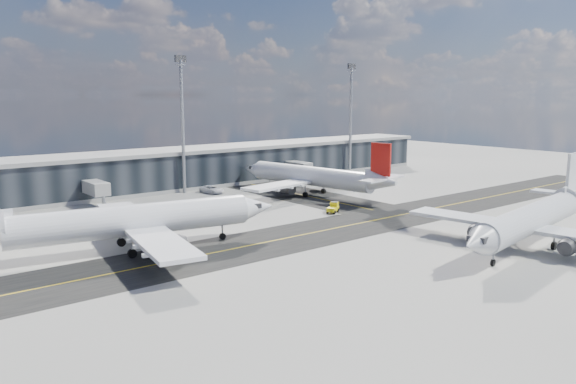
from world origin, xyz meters
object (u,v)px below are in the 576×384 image
airliner_redtail (313,177)px  airliner_af (128,221)px  service_van (212,189)px  airliner_near (532,219)px  baggage_tug (333,207)px

airliner_redtail → airliner_af: bearing=-169.8°
service_van → airliner_af: bearing=-145.6°
airliner_af → airliner_near: (44.54, -32.52, -0.26)m
airliner_near → baggage_tug: 34.39m
airliner_af → baggage_tug: bearing=102.1°
airliner_redtail → service_van: bearing=125.4°
airliner_af → service_van: bearing=145.1°
airliner_redtail → service_van: airliner_redtail is taller
service_van → airliner_near: bearing=-90.0°
airliner_near → service_van: (-12.11, 64.84, -3.08)m
airliner_af → airliner_redtail: 50.61m
airliner_near → airliner_redtail: bearing=-12.0°
airliner_redtail → baggage_tug: airliner_redtail is taller
airliner_redtail → airliner_near: 49.47m
baggage_tug → airliner_redtail: bearing=122.0°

